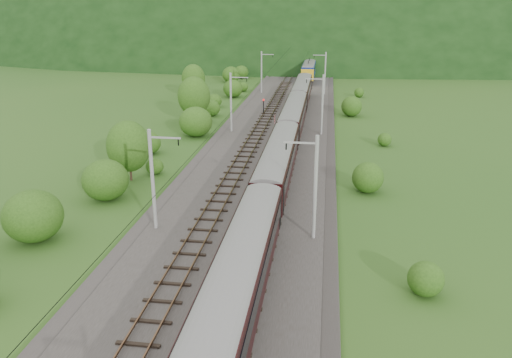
# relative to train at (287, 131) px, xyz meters

# --- Properties ---
(ground) EXTENTS (600.00, 600.00, 0.00)m
(ground) POSITION_rel_train_xyz_m (-2.40, -21.25, -3.29)
(ground) COLOR #2A551A
(ground) RESTS_ON ground
(railbed) EXTENTS (14.00, 220.00, 0.30)m
(railbed) POSITION_rel_train_xyz_m (-2.40, -11.25, -3.14)
(railbed) COLOR #38332D
(railbed) RESTS_ON ground
(track_left) EXTENTS (2.40, 220.00, 0.27)m
(track_left) POSITION_rel_train_xyz_m (-4.80, -11.25, -2.92)
(track_left) COLOR brown
(track_left) RESTS_ON railbed
(track_right) EXTENTS (2.40, 220.00, 0.27)m
(track_right) POSITION_rel_train_xyz_m (0.00, -11.25, -2.92)
(track_right) COLOR brown
(track_right) RESTS_ON railbed
(catenary_left) EXTENTS (2.54, 192.28, 8.00)m
(catenary_left) POSITION_rel_train_xyz_m (-8.52, 10.75, 1.20)
(catenary_left) COLOR gray
(catenary_left) RESTS_ON railbed
(catenary_right) EXTENTS (2.54, 192.28, 8.00)m
(catenary_right) POSITION_rel_train_xyz_m (3.72, 10.75, 1.20)
(catenary_right) COLOR gray
(catenary_right) RESTS_ON railbed
(overhead_wires) EXTENTS (4.83, 198.00, 0.03)m
(overhead_wires) POSITION_rel_train_xyz_m (-2.40, -11.25, 3.81)
(overhead_wires) COLOR black
(overhead_wires) RESTS_ON ground
(mountain_main) EXTENTS (504.00, 360.00, 244.00)m
(mountain_main) POSITION_rel_train_xyz_m (-2.40, 238.75, -3.29)
(mountain_main) COLOR black
(mountain_main) RESTS_ON ground
(mountain_ridge) EXTENTS (336.00, 280.00, 132.00)m
(mountain_ridge) POSITION_rel_train_xyz_m (-122.40, 278.75, -3.29)
(mountain_ridge) COLOR black
(mountain_ridge) RESTS_ON ground
(train) EXTENTS (2.75, 131.27, 4.77)m
(train) POSITION_rel_train_xyz_m (0.00, 0.00, 0.00)
(train) COLOR black
(train) RESTS_ON ground
(hazard_post_near) EXTENTS (0.14, 0.14, 1.32)m
(hazard_post_near) POSITION_rel_train_xyz_m (-3.08, 16.04, -2.34)
(hazard_post_near) COLOR red
(hazard_post_near) RESTS_ON railbed
(hazard_post_far) EXTENTS (0.14, 0.14, 1.29)m
(hazard_post_far) POSITION_rel_train_xyz_m (-1.69, 38.68, -2.35)
(hazard_post_far) COLOR red
(hazard_post_far) RESTS_ON railbed
(signal) EXTENTS (0.27, 0.27, 2.43)m
(signal) POSITION_rel_train_xyz_m (-5.60, 22.46, -1.57)
(signal) COLOR black
(signal) RESTS_ON railbed
(vegetation_left) EXTENTS (12.26, 146.25, 6.97)m
(vegetation_left) POSITION_rel_train_xyz_m (-16.26, 3.57, -0.79)
(vegetation_left) COLOR #264B14
(vegetation_left) RESTS_ON ground
(vegetation_right) EXTENTS (6.09, 103.65, 2.92)m
(vegetation_right) POSITION_rel_train_xyz_m (8.99, -15.80, -2.00)
(vegetation_right) COLOR #264B14
(vegetation_right) RESTS_ON ground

